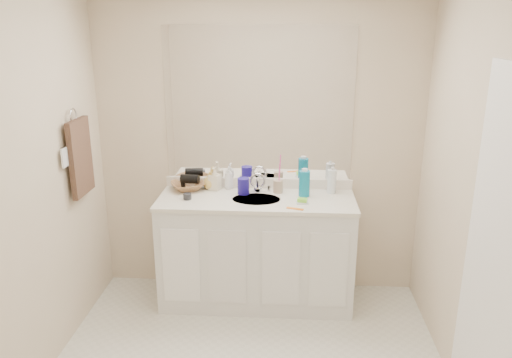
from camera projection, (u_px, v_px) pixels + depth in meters
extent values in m
cube|color=beige|center=(259.00, 149.00, 4.01)|extent=(2.60, 0.02, 2.40)
cube|color=beige|center=(207.00, 352.00, 1.53)|extent=(2.60, 0.02, 2.40)
cube|color=beige|center=(19.00, 200.00, 2.85)|extent=(0.02, 2.60, 2.40)
cube|color=beige|center=(484.00, 211.00, 2.69)|extent=(0.02, 2.60, 2.40)
cube|color=white|center=(256.00, 252.00, 3.98)|extent=(1.50, 0.55, 0.85)
cube|color=white|center=(256.00, 200.00, 3.85)|extent=(1.52, 0.57, 0.03)
cube|color=white|center=(258.00, 183.00, 4.08)|extent=(1.52, 0.03, 0.08)
cylinder|color=beige|center=(256.00, 200.00, 3.83)|extent=(0.37, 0.37, 0.02)
cylinder|color=silver|center=(258.00, 185.00, 3.98)|extent=(0.02, 0.02, 0.11)
cube|color=white|center=(259.00, 105.00, 3.90)|extent=(1.48, 0.01, 1.20)
cylinder|color=navy|center=(243.00, 186.00, 3.92)|extent=(0.11, 0.11, 0.13)
cylinder|color=tan|center=(278.00, 186.00, 3.96)|extent=(0.10, 0.10, 0.10)
cylinder|color=#FC42A9|center=(279.00, 174.00, 3.93)|extent=(0.02, 0.04, 0.19)
cylinder|color=#0D7DA3|center=(304.00, 184.00, 3.86)|extent=(0.09, 0.09, 0.20)
cylinder|color=white|center=(332.00, 181.00, 3.94)|extent=(0.08, 0.08, 0.19)
cube|color=white|center=(302.00, 202.00, 3.74)|extent=(0.09, 0.08, 0.01)
cube|color=#89E939|center=(302.00, 200.00, 3.73)|extent=(0.08, 0.06, 0.03)
cube|color=orange|center=(295.00, 209.00, 3.62)|extent=(0.13, 0.07, 0.01)
cylinder|color=#242629|center=(187.00, 196.00, 3.81)|extent=(0.08, 0.08, 0.04)
imported|color=white|center=(229.00, 178.00, 4.04)|extent=(0.08, 0.08, 0.18)
imported|color=#F1E4C4|center=(215.00, 178.00, 4.02)|extent=(0.11, 0.11, 0.19)
imported|color=#EBC15B|center=(210.00, 180.00, 4.04)|extent=(0.13, 0.13, 0.15)
imported|color=brown|center=(188.00, 186.00, 4.03)|extent=(0.35, 0.35, 0.06)
cylinder|color=black|center=(190.00, 179.00, 4.01)|extent=(0.16, 0.09, 0.07)
torus|color=silver|center=(73.00, 116.00, 3.49)|extent=(0.01, 0.11, 0.11)
cube|color=#30211A|center=(80.00, 157.00, 3.57)|extent=(0.04, 0.32, 0.55)
cube|color=white|center=(65.00, 158.00, 3.37)|extent=(0.01, 0.08, 0.13)
cube|color=white|center=(499.00, 270.00, 2.47)|extent=(0.02, 0.82, 2.00)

